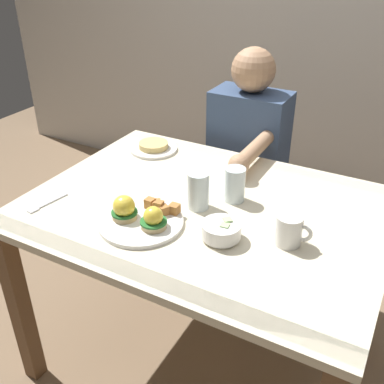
{
  "coord_description": "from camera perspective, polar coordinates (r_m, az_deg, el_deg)",
  "views": [
    {
      "loc": [
        0.58,
        -1.16,
        1.54
      ],
      "look_at": [
        -0.05,
        0.0,
        0.78
      ],
      "focal_mm": 41.94,
      "sensor_mm": 36.0,
      "label": 1
    }
  ],
  "objects": [
    {
      "name": "coffee_mug",
      "position": [
        1.35,
        12.28,
        -4.64
      ],
      "size": [
        0.11,
        0.08,
        0.09
      ],
      "color": "white",
      "rests_on": "dining_table"
    },
    {
      "name": "water_glass_near",
      "position": [
        1.54,
        5.43,
        0.7
      ],
      "size": [
        0.07,
        0.07,
        0.12
      ],
      "color": "silver",
      "rests_on": "dining_table"
    },
    {
      "name": "fork",
      "position": [
        1.61,
        -18.13,
        -1.48
      ],
      "size": [
        0.04,
        0.16,
        0.0
      ],
      "color": "silver",
      "rests_on": "dining_table"
    },
    {
      "name": "dining_table",
      "position": [
        1.58,
        1.61,
        -5.03
      ],
      "size": [
        1.2,
        0.9,
        0.74
      ],
      "color": "beige",
      "rests_on": "ground_plane"
    },
    {
      "name": "diner_person",
      "position": [
        2.09,
        6.88,
        4.42
      ],
      "size": [
        0.34,
        0.54,
        1.14
      ],
      "color": "#33333D",
      "rests_on": "ground_plane"
    },
    {
      "name": "water_glass_far",
      "position": [
        1.49,
        0.8,
        -0.08
      ],
      "size": [
        0.07,
        0.07,
        0.13
      ],
      "color": "silver",
      "rests_on": "dining_table"
    },
    {
      "name": "fruit_bowl",
      "position": [
        1.35,
        3.73,
        -4.96
      ],
      "size": [
        0.12,
        0.12,
        0.06
      ],
      "color": "white",
      "rests_on": "dining_table"
    },
    {
      "name": "ground_plane",
      "position": [
        2.01,
        1.34,
        -19.99
      ],
      "size": [
        6.0,
        6.0,
        0.0
      ],
      "primitive_type": "plane",
      "color": "#7F664C"
    },
    {
      "name": "side_plate",
      "position": [
        1.93,
        -4.9,
        5.68
      ],
      "size": [
        0.2,
        0.2,
        0.04
      ],
      "color": "white",
      "rests_on": "dining_table"
    },
    {
      "name": "eggs_benedict_plate",
      "position": [
        1.43,
        -6.56,
        -3.22
      ],
      "size": [
        0.27,
        0.27,
        0.09
      ],
      "color": "white",
      "rests_on": "dining_table"
    }
  ]
}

